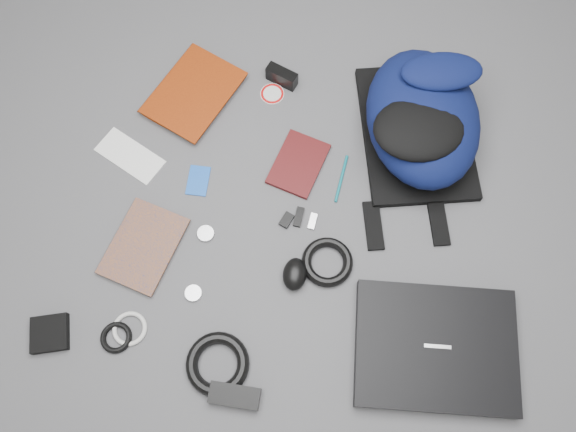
% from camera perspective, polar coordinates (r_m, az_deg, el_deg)
% --- Properties ---
extents(ground, '(4.00, 4.00, 0.00)m').
position_cam_1_polar(ground, '(1.59, 0.00, -0.24)').
color(ground, '#4F4F51').
rests_on(ground, ground).
extents(backpack, '(0.45, 0.56, 0.21)m').
position_cam_1_polar(backpack, '(1.66, 13.51, 9.71)').
color(backpack, black).
rests_on(backpack, ground).
extents(laptop, '(0.44, 0.36, 0.04)m').
position_cam_1_polar(laptop, '(1.54, 14.76, -12.78)').
color(laptop, black).
rests_on(laptop, ground).
extents(textbook_red, '(0.31, 0.35, 0.03)m').
position_cam_1_polar(textbook_red, '(1.82, -12.36, 13.60)').
color(textbook_red, maroon).
rests_on(textbook_red, ground).
extents(comic_book, '(0.22, 0.27, 0.02)m').
position_cam_1_polar(comic_book, '(1.64, -17.06, -1.83)').
color(comic_book, '#CC670E').
rests_on(comic_book, ground).
extents(envelope, '(0.22, 0.17, 0.00)m').
position_cam_1_polar(envelope, '(1.73, -15.76, 5.92)').
color(envelope, white).
rests_on(envelope, ground).
extents(dvd_case, '(0.17, 0.21, 0.01)m').
position_cam_1_polar(dvd_case, '(1.65, 1.07, 5.32)').
color(dvd_case, '#390B0B').
rests_on(dvd_case, ground).
extents(compact_camera, '(0.10, 0.07, 0.05)m').
position_cam_1_polar(compact_camera, '(1.77, -0.63, 13.99)').
color(compact_camera, black).
rests_on(compact_camera, ground).
extents(sticker_disc, '(0.10, 0.10, 0.00)m').
position_cam_1_polar(sticker_disc, '(1.77, -1.61, 12.30)').
color(sticker_disc, silver).
rests_on(sticker_disc, ground).
extents(pen_teal, '(0.02, 0.15, 0.01)m').
position_cam_1_polar(pen_teal, '(1.64, 5.45, 3.81)').
color(pen_teal, '#0C6772').
rests_on(pen_teal, ground).
extents(pen_red, '(0.06, 0.12, 0.01)m').
position_cam_1_polar(pen_red, '(1.66, 0.87, 5.58)').
color(pen_red, '#B60E34').
rests_on(pen_red, ground).
extents(id_badge, '(0.06, 0.10, 0.00)m').
position_cam_1_polar(id_badge, '(1.65, -9.11, 3.57)').
color(id_badge, blue).
rests_on(id_badge, ground).
extents(usb_black, '(0.02, 0.06, 0.01)m').
position_cam_1_polar(usb_black, '(1.59, 1.10, -0.10)').
color(usb_black, black).
rests_on(usb_black, ground).
extents(usb_silver, '(0.02, 0.05, 0.01)m').
position_cam_1_polar(usb_silver, '(1.59, 2.51, -0.54)').
color(usb_silver, '#B9B8BB').
rests_on(usb_silver, ground).
extents(key_fob, '(0.04, 0.05, 0.01)m').
position_cam_1_polar(key_fob, '(1.59, -0.15, -0.42)').
color(key_fob, black).
rests_on(key_fob, ground).
extents(mouse, '(0.07, 0.09, 0.05)m').
position_cam_1_polar(mouse, '(1.52, 0.69, -5.92)').
color(mouse, black).
rests_on(mouse, ground).
extents(headphone_left, '(0.06, 0.06, 0.01)m').
position_cam_1_polar(headphone_left, '(1.59, -8.35, -1.79)').
color(headphone_left, '#A4A4A6').
rests_on(headphone_left, ground).
extents(headphone_right, '(0.05, 0.05, 0.01)m').
position_cam_1_polar(headphone_right, '(1.55, -9.59, -7.74)').
color(headphone_right, '#B7B7B9').
rests_on(headphone_right, ground).
extents(cable_coil, '(0.19, 0.19, 0.03)m').
position_cam_1_polar(cable_coil, '(1.55, 4.01, -4.68)').
color(cable_coil, black).
rests_on(cable_coil, ground).
extents(power_brick, '(0.13, 0.06, 0.03)m').
position_cam_1_polar(power_brick, '(1.49, -5.45, -17.71)').
color(power_brick, black).
rests_on(power_brick, ground).
extents(power_cord_coil, '(0.17, 0.17, 0.03)m').
position_cam_1_polar(power_cord_coil, '(1.50, -7.17, -14.68)').
color(power_cord_coil, black).
rests_on(power_cord_coil, ground).
extents(pouch, '(0.12, 0.12, 0.02)m').
position_cam_1_polar(pouch, '(1.63, -23.04, -10.93)').
color(pouch, black).
rests_on(pouch, ground).
extents(earbud_coil, '(0.10, 0.10, 0.02)m').
position_cam_1_polar(earbud_coil, '(1.57, -17.06, -11.71)').
color(earbud_coil, black).
rests_on(earbud_coil, ground).
extents(white_cable_coil, '(0.12, 0.12, 0.01)m').
position_cam_1_polar(white_cable_coil, '(1.57, -15.79, -10.96)').
color(white_cable_coil, silver).
rests_on(white_cable_coil, ground).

